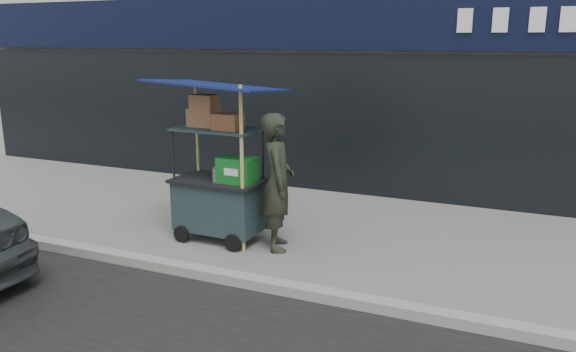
% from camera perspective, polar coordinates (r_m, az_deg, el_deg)
% --- Properties ---
extents(ground, '(80.00, 80.00, 0.00)m').
position_cam_1_polar(ground, '(6.68, -7.58, -9.59)').
color(ground, slate).
rests_on(ground, ground).
extents(curb, '(80.00, 0.18, 0.12)m').
position_cam_1_polar(curb, '(6.50, -8.51, -9.73)').
color(curb, gray).
rests_on(curb, ground).
extents(vendor_cart, '(1.62, 1.18, 2.15)m').
position_cam_1_polar(vendor_cart, '(7.47, -6.92, -0.90)').
color(vendor_cart, '#1B2A2D').
rests_on(vendor_cart, ground).
extents(vendor_man, '(0.65, 0.76, 1.76)m').
position_cam_1_polar(vendor_man, '(7.07, -1.07, -0.62)').
color(vendor_man, '#25291E').
rests_on(vendor_man, ground).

